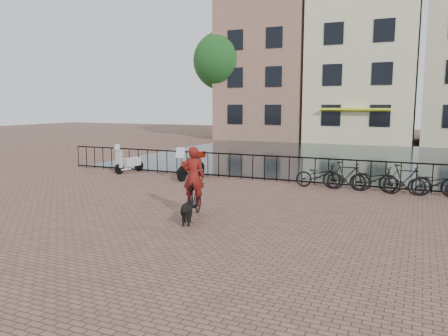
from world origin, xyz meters
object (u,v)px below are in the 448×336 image
at_px(cyclist, 194,186).
at_px(dog, 187,213).
at_px(scooter, 129,158).
at_px(motorcycle, 191,162).

height_order(cyclist, dog, cyclist).
bearing_deg(dog, scooter, 111.55).
xyz_separation_m(dog, scooter, (-6.47, 6.39, 0.37)).
distance_m(cyclist, dog, 0.88).
bearing_deg(cyclist, dog, 89.50).
height_order(cyclist, scooter, cyclist).
height_order(motorcycle, scooter, motorcycle).
height_order(dog, motorcycle, motorcycle).
relative_size(motorcycle, scooter, 1.30).
xyz_separation_m(cyclist, motorcycle, (-3.04, 5.46, -0.16)).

